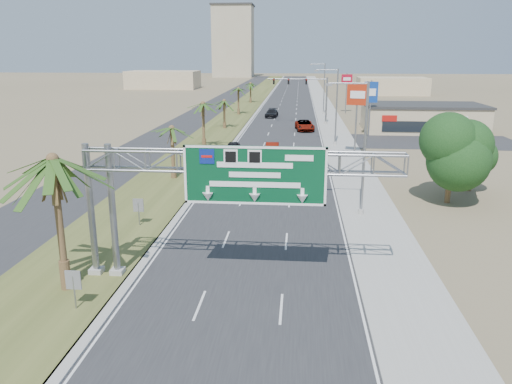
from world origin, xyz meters
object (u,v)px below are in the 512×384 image
at_px(car_left_lane, 233,147).
at_px(car_far, 272,113).
at_px(sign_gantry, 225,172).
at_px(pole_sign_red_near, 357,99).
at_px(pole_sign_red_far, 347,82).
at_px(store_building, 422,119).
at_px(palm_near, 53,160).
at_px(car_right_lane, 305,125).
at_px(signal_mast, 315,96).
at_px(pole_sign_blue, 371,95).
at_px(car_mid_lane, 272,149).

height_order(car_left_lane, car_far, car_far).
xyz_separation_m(sign_gantry, pole_sign_red_near, (10.32, 34.25, 0.80)).
bearing_deg(pole_sign_red_far, store_building, -67.30).
xyz_separation_m(palm_near, car_left_lane, (3.70, 37.76, -6.27)).
bearing_deg(sign_gantry, car_right_lane, 85.24).
bearing_deg(signal_mast, car_far, 128.68).
relative_size(palm_near, car_far, 1.58).
height_order(sign_gantry, car_left_lane, sign_gantry).
height_order(store_building, pole_sign_red_near, pole_sign_red_near).
height_order(sign_gantry, pole_sign_blue, pole_sign_blue).
bearing_deg(sign_gantry, car_left_lane, 97.06).
height_order(store_building, car_left_lane, store_building).
height_order(car_right_lane, pole_sign_blue, pole_sign_blue).
xyz_separation_m(signal_mast, car_left_lane, (-10.67, -26.21, -4.19)).
distance_m(sign_gantry, car_left_lane, 36.51).
xyz_separation_m(car_far, pole_sign_blue, (15.67, -21.37, 5.33)).
distance_m(signal_mast, store_building, 18.08).
distance_m(car_left_lane, car_mid_lane, 5.08).
bearing_deg(pole_sign_red_near, car_left_lane, 173.88).
relative_size(car_left_lane, pole_sign_red_near, 0.45).
bearing_deg(palm_near, car_mid_lane, 76.72).
distance_m(car_left_lane, pole_sign_blue, 24.20).
xyz_separation_m(car_right_lane, pole_sign_red_far, (8.54, 24.65, 5.50)).
bearing_deg(pole_sign_red_near, car_right_lane, 105.33).
bearing_deg(car_far, store_building, -28.12).
xyz_separation_m(sign_gantry, pole_sign_red_far, (13.13, 79.81, 0.26)).
xyz_separation_m(palm_near, pole_sign_blue, (22.20, 52.39, -0.84)).
distance_m(store_building, pole_sign_red_near, 25.73).
xyz_separation_m(palm_near, car_right_lane, (12.73, 57.08, -6.11)).
xyz_separation_m(palm_near, car_mid_lane, (8.68, 36.77, -6.19)).
relative_size(signal_mast, car_far, 1.95).
height_order(car_far, pole_sign_blue, pole_sign_blue).
bearing_deg(car_far, signal_mast, -46.86).
xyz_separation_m(car_right_lane, pole_sign_blue, (9.47, -4.69, 5.28)).
bearing_deg(pole_sign_red_far, car_left_lane, -111.78).
bearing_deg(pole_sign_blue, signal_mast, 124.05).
height_order(car_left_lane, pole_sign_blue, pole_sign_blue).
distance_m(signal_mast, car_far, 13.19).
height_order(car_mid_lane, car_right_lane, car_right_lane).
height_order(sign_gantry, car_right_lane, sign_gantry).
relative_size(palm_near, pole_sign_blue, 1.03).
bearing_deg(sign_gantry, palm_near, -166.68).
bearing_deg(pole_sign_red_far, sign_gantry, -99.34).
distance_m(palm_near, pole_sign_red_near, 40.61).
height_order(signal_mast, car_mid_lane, signal_mast).
height_order(palm_near, pole_sign_red_far, palm_near).
distance_m(car_right_lane, car_far, 17.80).
relative_size(car_far, pole_sign_red_near, 0.60).
distance_m(sign_gantry, car_mid_lane, 35.25).
height_order(car_mid_lane, pole_sign_red_near, pole_sign_red_near).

